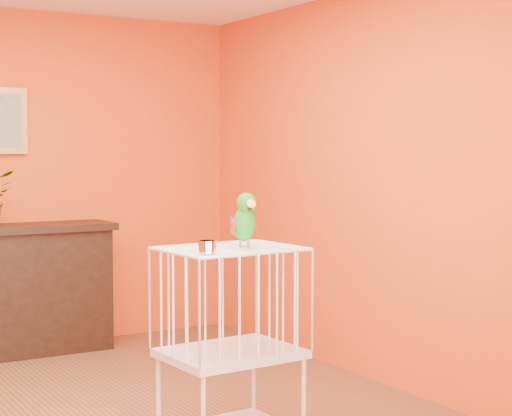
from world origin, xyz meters
TOP-DOWN VIEW (x-y plane):
  - room_shell at (0.00, 0.00)m, footprint 4.50×4.50m
  - console_cabinet at (0.22, 2.02)m, footprint 1.31×0.47m
  - birdcage at (0.57, -0.51)m, footprint 0.69×0.55m
  - feed_cup at (0.34, -0.69)m, footprint 0.09×0.09m
  - parrot at (0.63, -0.55)m, footprint 0.15×0.26m

SIDE VIEW (x-z plane):
  - console_cabinet at x=0.22m, z-range 0.00..0.97m
  - birdcage at x=0.57m, z-range 0.02..1.05m
  - feed_cup at x=0.34m, z-range 1.03..1.10m
  - parrot at x=0.63m, z-range 1.03..1.32m
  - room_shell at x=0.00m, z-range -0.67..3.83m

